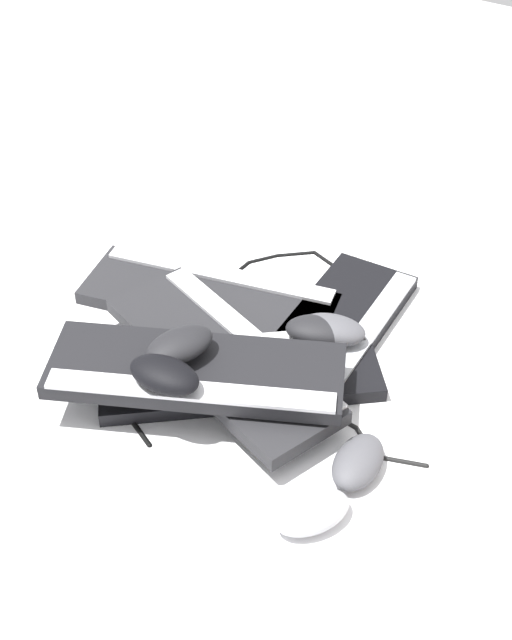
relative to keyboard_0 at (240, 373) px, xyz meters
name	(u,v)px	position (x,y,z in m)	size (l,w,h in m)	color
ground_plane	(280,337)	(-0.12, 0.00, -0.01)	(3.20, 3.20, 0.00)	white
keyboard_0	(240,373)	(0.00, 0.00, 0.00)	(0.39, 0.44, 0.03)	black
keyboard_1	(327,341)	(-0.14, 0.08, 0.00)	(0.45, 0.17, 0.03)	black
keyboard_2	(209,297)	(-0.13, -0.15, 0.00)	(0.24, 0.46, 0.03)	#232326
keyboard_3	(222,357)	(0.01, -0.03, 0.03)	(0.29, 0.46, 0.03)	#232326
keyboard_4	(196,372)	(0.08, -0.02, 0.06)	(0.32, 0.46, 0.03)	black
mouse_0	(180,345)	(0.08, -0.05, 0.10)	(0.11, 0.07, 0.04)	black
mouse_1	(320,330)	(-0.12, 0.08, 0.04)	(0.11, 0.07, 0.04)	black
mouse_2	(358,462)	(0.07, 0.24, 0.01)	(0.11, 0.07, 0.04)	#4C4C51
mouse_3	(332,329)	(-0.13, 0.09, 0.04)	(0.11, 0.07, 0.04)	#4C4C51
mouse_4	(312,512)	(0.18, 0.23, 0.01)	(0.11, 0.07, 0.04)	#B7B7BC
mouse_5	(164,375)	(0.14, -0.03, 0.10)	(0.11, 0.07, 0.04)	black
cable_0	(228,311)	(-0.13, -0.11, -0.01)	(0.56, 0.27, 0.01)	black
cable_1	(268,410)	(0.04, 0.07, -0.01)	(0.16, 0.50, 0.01)	black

